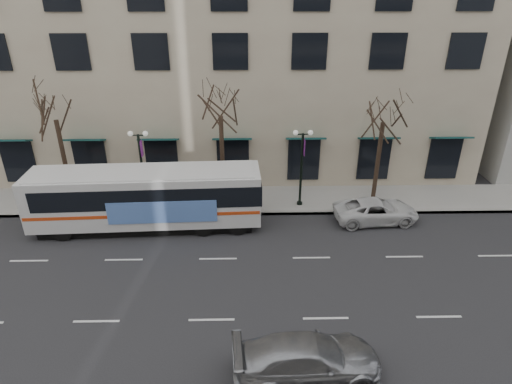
{
  "coord_description": "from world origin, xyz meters",
  "views": [
    {
      "loc": [
        1.67,
        -16.62,
        13.2
      ],
      "look_at": [
        2.03,
        2.19,
        4.0
      ],
      "focal_mm": 30.0,
      "sensor_mm": 36.0,
      "label": 1
    }
  ],
  "objects_px": {
    "tree_far_left": "(53,104)",
    "lamp_post_right": "(302,165)",
    "silver_car": "(307,358)",
    "lamp_post_left": "(142,166)",
    "tree_far_mid": "(220,100)",
    "tree_far_right": "(385,107)",
    "white_pickup": "(376,211)",
    "city_bus": "(148,197)"
  },
  "relations": [
    {
      "from": "tree_far_left",
      "to": "lamp_post_right",
      "type": "height_order",
      "value": "tree_far_left"
    },
    {
      "from": "silver_car",
      "to": "lamp_post_right",
      "type": "bearing_deg",
      "value": -9.49
    },
    {
      "from": "lamp_post_left",
      "to": "tree_far_mid",
      "type": "bearing_deg",
      "value": 6.85
    },
    {
      "from": "tree_far_right",
      "to": "lamp_post_left",
      "type": "relative_size",
      "value": 1.55
    },
    {
      "from": "tree_far_left",
      "to": "white_pickup",
      "type": "distance_m",
      "value": 20.51
    },
    {
      "from": "silver_car",
      "to": "white_pickup",
      "type": "distance_m",
      "value": 12.77
    },
    {
      "from": "lamp_post_right",
      "to": "white_pickup",
      "type": "height_order",
      "value": "lamp_post_right"
    },
    {
      "from": "lamp_post_right",
      "to": "silver_car",
      "type": "xyz_separation_m",
      "value": [
        -1.23,
        -13.44,
        -2.14
      ]
    },
    {
      "from": "tree_far_mid",
      "to": "lamp_post_left",
      "type": "distance_m",
      "value": 6.4
    },
    {
      "from": "tree_far_left",
      "to": "lamp_post_right",
      "type": "xyz_separation_m",
      "value": [
        15.01,
        -0.6,
        -3.75
      ]
    },
    {
      "from": "tree_far_left",
      "to": "tree_far_mid",
      "type": "bearing_deg",
      "value": 0.0
    },
    {
      "from": "lamp_post_left",
      "to": "silver_car",
      "type": "height_order",
      "value": "lamp_post_left"
    },
    {
      "from": "lamp_post_right",
      "to": "tree_far_right",
      "type": "bearing_deg",
      "value": 6.85
    },
    {
      "from": "tree_far_mid",
      "to": "tree_far_right",
      "type": "distance_m",
      "value": 10.01
    },
    {
      "from": "tree_far_right",
      "to": "city_bus",
      "type": "distance_m",
      "value": 15.22
    },
    {
      "from": "tree_far_mid",
      "to": "white_pickup",
      "type": "distance_m",
      "value": 11.59
    },
    {
      "from": "lamp_post_left",
      "to": "lamp_post_right",
      "type": "height_order",
      "value": "same"
    },
    {
      "from": "lamp_post_right",
      "to": "lamp_post_left",
      "type": "bearing_deg",
      "value": 180.0
    },
    {
      "from": "tree_far_left",
      "to": "white_pickup",
      "type": "relative_size",
      "value": 1.64
    },
    {
      "from": "lamp_post_right",
      "to": "silver_car",
      "type": "relative_size",
      "value": 0.95
    },
    {
      "from": "tree_far_mid",
      "to": "tree_far_right",
      "type": "relative_size",
      "value": 1.06
    },
    {
      "from": "tree_far_mid",
      "to": "silver_car",
      "type": "height_order",
      "value": "tree_far_mid"
    },
    {
      "from": "city_bus",
      "to": "tree_far_right",
      "type": "bearing_deg",
      "value": 9.28
    },
    {
      "from": "white_pickup",
      "to": "tree_far_right",
      "type": "bearing_deg",
      "value": -16.27
    },
    {
      "from": "tree_far_right",
      "to": "lamp_post_right",
      "type": "bearing_deg",
      "value": -173.15
    },
    {
      "from": "lamp_post_right",
      "to": "white_pickup",
      "type": "bearing_deg",
      "value": -24.27
    },
    {
      "from": "tree_far_left",
      "to": "city_bus",
      "type": "xyz_separation_m",
      "value": [
        5.76,
        -3.0,
        -4.72
      ]
    },
    {
      "from": "lamp_post_right",
      "to": "white_pickup",
      "type": "relative_size",
      "value": 1.02
    },
    {
      "from": "city_bus",
      "to": "silver_car",
      "type": "bearing_deg",
      "value": -56.62
    },
    {
      "from": "city_bus",
      "to": "tree_far_mid",
      "type": "bearing_deg",
      "value": 32.64
    },
    {
      "from": "city_bus",
      "to": "silver_car",
      "type": "distance_m",
      "value": 13.7
    },
    {
      "from": "lamp_post_left",
      "to": "white_pickup",
      "type": "bearing_deg",
      "value": -7.89
    },
    {
      "from": "silver_car",
      "to": "white_pickup",
      "type": "xyz_separation_m",
      "value": [
        5.66,
        11.44,
        -0.09
      ]
    },
    {
      "from": "tree_far_right",
      "to": "lamp_post_right",
      "type": "height_order",
      "value": "tree_far_right"
    },
    {
      "from": "tree_far_right",
      "to": "lamp_post_left",
      "type": "xyz_separation_m",
      "value": [
        -14.99,
        -0.6,
        -3.48
      ]
    },
    {
      "from": "tree_far_mid",
      "to": "tree_far_right",
      "type": "height_order",
      "value": "tree_far_mid"
    },
    {
      "from": "lamp_post_left",
      "to": "lamp_post_right",
      "type": "relative_size",
      "value": 1.0
    },
    {
      "from": "tree_far_left",
      "to": "lamp_post_left",
      "type": "height_order",
      "value": "tree_far_left"
    },
    {
      "from": "city_bus",
      "to": "white_pickup",
      "type": "relative_size",
      "value": 2.64
    },
    {
      "from": "lamp_post_right",
      "to": "silver_car",
      "type": "distance_m",
      "value": 13.67
    },
    {
      "from": "lamp_post_right",
      "to": "silver_car",
      "type": "height_order",
      "value": "lamp_post_right"
    },
    {
      "from": "tree_far_left",
      "to": "white_pickup",
      "type": "height_order",
      "value": "tree_far_left"
    }
  ]
}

